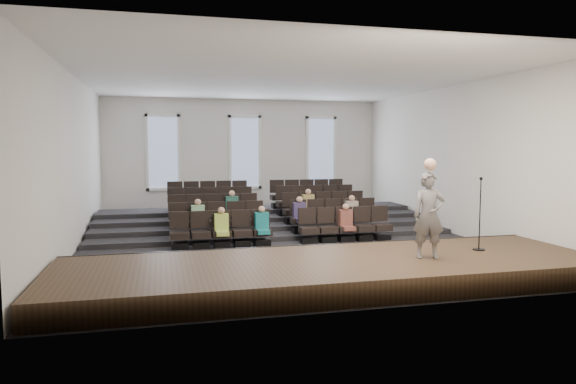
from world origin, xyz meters
name	(u,v)px	position (x,y,z in m)	size (l,w,h in m)	color
ground	(281,241)	(0.00, 0.00, 0.00)	(14.00, 14.00, 0.00)	#232325
ceiling	(281,79)	(0.00, 0.00, 5.01)	(12.00, 14.00, 0.02)	white
wall_back	(245,157)	(0.00, 7.02, 2.50)	(12.00, 0.04, 5.00)	silver
wall_front	(372,172)	(0.00, -7.02, 2.50)	(12.00, 0.04, 5.00)	silver
wall_left	(72,162)	(-6.02, 0.00, 2.50)	(0.04, 14.00, 5.00)	silver
wall_right	(455,160)	(6.02, 0.00, 2.50)	(0.04, 14.00, 5.00)	silver
stage	(335,271)	(0.00, -5.10, 0.25)	(11.80, 3.60, 0.50)	#3E2D1A
stage_lip	(312,255)	(0.00, -3.33, 0.25)	(11.80, 0.06, 0.52)	black
risers	(262,221)	(0.00, 3.17, 0.20)	(11.80, 4.80, 0.60)	#232325
seating_rows	(271,213)	(0.00, 1.54, 0.68)	(6.80, 4.70, 1.67)	black
windows	(245,152)	(0.00, 6.95, 2.70)	(8.44, 0.10, 3.24)	white
audience	(279,214)	(0.00, 0.32, 0.81)	(5.45, 2.64, 1.10)	#B0CC51
speaker	(429,215)	(2.05, -5.39, 1.45)	(0.69, 0.45, 1.89)	#5F5C5A
mic_stand	(479,228)	(3.67, -4.89, 1.02)	(0.29, 0.29, 1.73)	black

